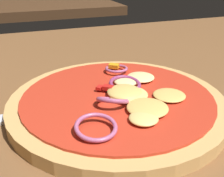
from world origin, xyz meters
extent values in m
cube|color=brown|center=(0.00, 0.00, 0.02)|extent=(1.28, 1.04, 0.04)
cylinder|color=tan|center=(-0.02, 0.02, 0.05)|extent=(0.28, 0.28, 0.02)
cylinder|color=red|center=(-0.02, 0.02, 0.06)|extent=(0.25, 0.25, 0.00)
ellipsoid|color=#F4DB8E|center=(0.03, 0.06, 0.06)|extent=(0.04, 0.04, 0.01)
ellipsoid|color=#E5BC60|center=(0.04, -0.01, 0.06)|extent=(0.04, 0.04, 0.01)
ellipsoid|color=#EFCC72|center=(-0.01, 0.01, 0.06)|extent=(0.05, 0.05, 0.01)
ellipsoid|color=#E5BC60|center=(-0.01, 0.02, 0.06)|extent=(0.05, 0.05, 0.01)
ellipsoid|color=#EFCC72|center=(-0.01, -0.05, 0.06)|extent=(0.03, 0.03, 0.01)
ellipsoid|color=#E5BC60|center=(0.00, -0.03, 0.06)|extent=(0.05, 0.05, 0.01)
ellipsoid|color=#F4DB8E|center=(0.01, 0.05, 0.06)|extent=(0.04, 0.04, 0.01)
torus|color=#93386B|center=(0.00, 0.04, 0.07)|extent=(0.05, 0.05, 0.01)
torus|color=#B25984|center=(-0.03, 0.00, 0.07)|extent=(0.05, 0.05, 0.02)
torus|color=#B25984|center=(-0.07, -0.05, 0.07)|extent=(0.05, 0.05, 0.01)
torus|color=#B25984|center=(0.01, 0.10, 0.07)|extent=(0.04, 0.04, 0.01)
cube|color=red|center=(-0.04, 0.04, 0.06)|extent=(0.01, 0.01, 0.00)
cube|color=red|center=(-0.03, 0.04, 0.07)|extent=(0.02, 0.02, 0.01)
cube|color=orange|center=(0.01, 0.11, 0.07)|extent=(0.02, 0.02, 0.01)
cube|color=silver|center=(-0.16, 0.04, 0.04)|extent=(0.02, 0.02, 0.01)
cube|color=silver|center=(-0.14, 0.03, 0.04)|extent=(0.04, 0.00, 0.00)
cube|color=silver|center=(-0.14, 0.04, 0.04)|extent=(0.04, 0.00, 0.00)
cube|color=silver|center=(-0.14, 0.04, 0.04)|extent=(0.04, 0.00, 0.00)
cube|color=silver|center=(-0.14, 0.05, 0.04)|extent=(0.04, 0.00, 0.00)
cube|color=#4C301C|center=(0.02, 1.15, 0.02)|extent=(0.70, 0.53, 0.04)
camera|label=1|loc=(-0.14, -0.27, 0.22)|focal=43.49mm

